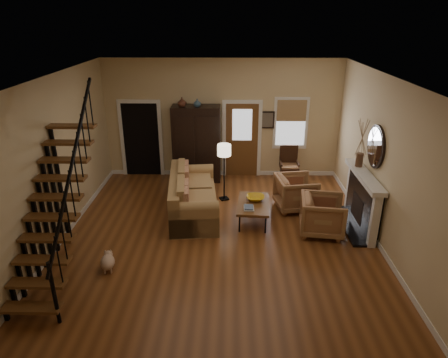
{
  "coord_description": "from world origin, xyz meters",
  "views": [
    {
      "loc": [
        0.24,
        -7.35,
        4.39
      ],
      "look_at": [
        0.1,
        0.4,
        1.15
      ],
      "focal_mm": 32.0,
      "sensor_mm": 36.0,
      "label": 1
    }
  ],
  "objects_px": {
    "armoire": "(197,144)",
    "floor_lamp": "(224,173)",
    "sofa": "(193,195)",
    "coffee_table": "(253,212)",
    "side_chair": "(289,165)",
    "armchair_right": "(296,193)",
    "armchair_left": "(322,215)"
  },
  "relations": [
    {
      "from": "armoire",
      "to": "floor_lamp",
      "type": "relative_size",
      "value": 1.44
    },
    {
      "from": "sofa",
      "to": "coffee_table",
      "type": "height_order",
      "value": "sofa"
    },
    {
      "from": "sofa",
      "to": "armoire",
      "type": "bearing_deg",
      "value": 86.23
    },
    {
      "from": "floor_lamp",
      "to": "coffee_table",
      "type": "bearing_deg",
      "value": -59.09
    },
    {
      "from": "floor_lamp",
      "to": "side_chair",
      "type": "relative_size",
      "value": 1.43
    },
    {
      "from": "armoire",
      "to": "armchair_right",
      "type": "height_order",
      "value": "armoire"
    },
    {
      "from": "sofa",
      "to": "armchair_right",
      "type": "distance_m",
      "value": 2.45
    },
    {
      "from": "armoire",
      "to": "coffee_table",
      "type": "bearing_deg",
      "value": -59.39
    },
    {
      "from": "sofa",
      "to": "armchair_left",
      "type": "distance_m",
      "value": 2.96
    },
    {
      "from": "side_chair",
      "to": "coffee_table",
      "type": "bearing_deg",
      "value": -115.77
    },
    {
      "from": "floor_lamp",
      "to": "sofa",
      "type": "bearing_deg",
      "value": -133.94
    },
    {
      "from": "armoire",
      "to": "floor_lamp",
      "type": "bearing_deg",
      "value": -59.64
    },
    {
      "from": "armchair_right",
      "to": "sofa",
      "type": "bearing_deg",
      "value": 87.08
    },
    {
      "from": "armchair_left",
      "to": "armoire",
      "type": "bearing_deg",
      "value": 52.18
    },
    {
      "from": "armchair_right",
      "to": "armchair_left",
      "type": "bearing_deg",
      "value": -169.98
    },
    {
      "from": "armchair_left",
      "to": "sofa",
      "type": "bearing_deg",
      "value": 80.28
    },
    {
      "from": "armoire",
      "to": "side_chair",
      "type": "bearing_deg",
      "value": -4.48
    },
    {
      "from": "armoire",
      "to": "sofa",
      "type": "distance_m",
      "value": 2.15
    },
    {
      "from": "sofa",
      "to": "floor_lamp",
      "type": "xyz_separation_m",
      "value": [
        0.71,
        0.74,
        0.27
      ]
    },
    {
      "from": "armchair_right",
      "to": "side_chair",
      "type": "bearing_deg",
      "value": -10.71
    },
    {
      "from": "armchair_left",
      "to": "floor_lamp",
      "type": "height_order",
      "value": "floor_lamp"
    },
    {
      "from": "armoire",
      "to": "side_chair",
      "type": "xyz_separation_m",
      "value": [
        2.55,
        -0.2,
        -0.54
      ]
    },
    {
      "from": "sofa",
      "to": "floor_lamp",
      "type": "relative_size",
      "value": 1.68
    },
    {
      "from": "armchair_right",
      "to": "floor_lamp",
      "type": "distance_m",
      "value": 1.82
    },
    {
      "from": "sofa",
      "to": "armchair_right",
      "type": "xyz_separation_m",
      "value": [
        2.43,
        0.26,
        -0.04
      ]
    },
    {
      "from": "floor_lamp",
      "to": "side_chair",
      "type": "distance_m",
      "value": 2.11
    },
    {
      "from": "armchair_right",
      "to": "coffee_table",
      "type": "bearing_deg",
      "value": 113.16
    },
    {
      "from": "armchair_left",
      "to": "coffee_table",
      "type": "bearing_deg",
      "value": 78.88
    },
    {
      "from": "armoire",
      "to": "coffee_table",
      "type": "xyz_separation_m",
      "value": [
        1.46,
        -2.46,
        -0.82
      ]
    },
    {
      "from": "coffee_table",
      "to": "armchair_right",
      "type": "height_order",
      "value": "armchair_right"
    },
    {
      "from": "armchair_left",
      "to": "side_chair",
      "type": "bearing_deg",
      "value": 14.92
    },
    {
      "from": "armchair_left",
      "to": "floor_lamp",
      "type": "relative_size",
      "value": 0.63
    }
  ]
}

